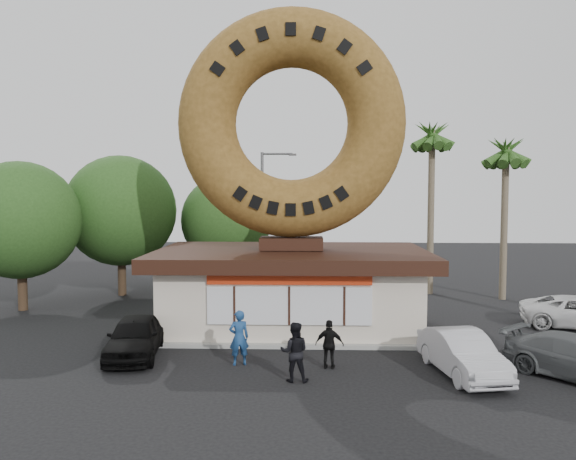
# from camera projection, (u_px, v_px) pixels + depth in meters

# --- Properties ---
(ground) EXTENTS (90.00, 90.00, 0.00)m
(ground) POSITION_uv_depth(u_px,v_px,m) (286.00, 374.00, 17.58)
(ground) COLOR black
(ground) RESTS_ON ground
(donut_shop) EXTENTS (11.20, 7.20, 3.80)m
(donut_shop) POSITION_uv_depth(u_px,v_px,m) (291.00, 286.00, 23.42)
(donut_shop) COLOR beige
(donut_shop) RESTS_ON ground
(giant_donut) EXTENTS (9.32, 2.38, 9.32)m
(giant_donut) POSITION_uv_depth(u_px,v_px,m) (291.00, 124.00, 22.97)
(giant_donut) COLOR olive
(giant_donut) RESTS_ON donut_shop
(tree_west) EXTENTS (6.00, 6.00, 7.65)m
(tree_west) POSITION_uv_depth(u_px,v_px,m) (121.00, 211.00, 30.52)
(tree_west) COLOR #473321
(tree_west) RESTS_ON ground
(tree_mid) EXTENTS (5.20, 5.20, 6.63)m
(tree_mid) POSITION_uv_depth(u_px,v_px,m) (226.00, 220.00, 32.38)
(tree_mid) COLOR #473321
(tree_mid) RESTS_ON ground
(tree_far) EXTENTS (5.60, 5.60, 7.14)m
(tree_far) POSITION_uv_depth(u_px,v_px,m) (20.00, 220.00, 26.67)
(tree_far) COLOR #473321
(tree_far) RESTS_ON ground
(palm_near) EXTENTS (2.60, 2.60, 9.75)m
(palm_near) POSITION_uv_depth(u_px,v_px,m) (432.00, 142.00, 30.70)
(palm_near) COLOR #726651
(palm_near) RESTS_ON ground
(palm_far) EXTENTS (2.60, 2.60, 8.75)m
(palm_far) POSITION_uv_depth(u_px,v_px,m) (506.00, 157.00, 29.16)
(palm_far) COLOR #726651
(palm_far) RESTS_ON ground
(street_lamp) EXTENTS (2.11, 0.20, 8.00)m
(street_lamp) POSITION_uv_depth(u_px,v_px,m) (265.00, 212.00, 33.28)
(street_lamp) COLOR #59595E
(street_lamp) RESTS_ON ground
(person_left) EXTENTS (0.76, 0.60, 1.82)m
(person_left) POSITION_uv_depth(u_px,v_px,m) (239.00, 338.00, 18.42)
(person_left) COLOR navy
(person_left) RESTS_ON ground
(person_center) EXTENTS (0.90, 0.71, 1.80)m
(person_center) POSITION_uv_depth(u_px,v_px,m) (294.00, 352.00, 16.84)
(person_center) COLOR black
(person_center) RESTS_ON ground
(person_right) EXTENTS (0.98, 0.53, 1.58)m
(person_right) POSITION_uv_depth(u_px,v_px,m) (330.00, 344.00, 18.04)
(person_right) COLOR black
(person_right) RESTS_ON ground
(car_black) EXTENTS (2.14, 4.29, 1.41)m
(car_black) POSITION_uv_depth(u_px,v_px,m) (135.00, 336.00, 19.36)
(car_black) COLOR black
(car_black) RESTS_ON ground
(car_silver) EXTENTS (2.11, 4.30, 1.35)m
(car_silver) POSITION_uv_depth(u_px,v_px,m) (462.00, 354.00, 17.42)
(car_silver) COLOR #B4B4B9
(car_silver) RESTS_ON ground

